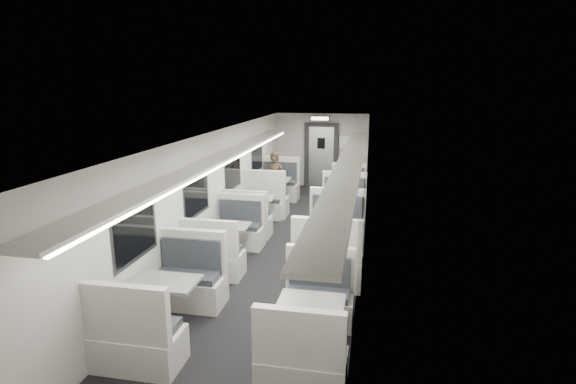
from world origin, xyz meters
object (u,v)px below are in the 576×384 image
at_px(booth_left_b, 257,211).
at_px(exit_sign, 320,118).
at_px(booth_right_b, 341,214).
at_px(booth_right_a, 347,194).
at_px(booth_left_d, 167,306).
at_px(booth_right_c, 332,244).
at_px(booth_left_a, 273,192).
at_px(booth_right_d, 311,326).
at_px(passenger, 275,180).
at_px(booth_left_c, 228,242).
at_px(vestibule_door, 321,156).

distance_m(booth_left_b, exit_sign, 4.57).
xyz_separation_m(booth_right_b, exit_sign, (-1.00, 3.99, 1.88)).
distance_m(booth_left_b, booth_right_a, 2.91).
xyz_separation_m(booth_left_b, exit_sign, (1.00, 4.03, 1.91)).
bearing_deg(booth_left_d, booth_right_b, 67.59).
bearing_deg(booth_right_c, booth_left_b, 133.86).
xyz_separation_m(booth_left_d, exit_sign, (1.00, 8.84, 1.90)).
xyz_separation_m(booth_left_a, booth_right_c, (2.00, -3.81, 0.00)).
bearing_deg(booth_right_d, passenger, 106.23).
bearing_deg(booth_right_b, exit_sign, 104.06).
xyz_separation_m(booth_left_a, booth_right_b, (2.00, -1.70, -0.01)).
distance_m(booth_left_a, booth_right_b, 2.62).
xyz_separation_m(booth_left_c, passenger, (0.04, 4.02, 0.39)).
height_order(booth_left_c, passenger, passenger).
bearing_deg(booth_left_a, booth_left_c, -90.00).
height_order(booth_left_c, vestibule_door, vestibule_door).
bearing_deg(booth_left_d, booth_left_b, 90.00).
height_order(booth_left_d, booth_right_b, booth_right_b).
xyz_separation_m(booth_left_c, booth_right_a, (2.00, 4.31, -0.01)).
bearing_deg(exit_sign, booth_left_b, -103.93).
bearing_deg(vestibule_door, booth_left_c, -98.48).
relative_size(booth_left_c, booth_left_d, 0.95).
bearing_deg(booth_right_a, booth_left_d, -106.09).
height_order(booth_left_b, exit_sign, exit_sign).
xyz_separation_m(booth_left_b, booth_right_b, (2.00, 0.04, 0.03)).
bearing_deg(booth_right_b, booth_right_c, -90.00).
xyz_separation_m(booth_left_c, booth_left_d, (0.00, -2.63, 0.02)).
bearing_deg(booth_right_d, booth_left_c, 126.23).
bearing_deg(booth_right_c, booth_right_b, 90.00).
relative_size(booth_right_c, vestibule_door, 1.11).
height_order(booth_right_c, passenger, passenger).
distance_m(booth_left_d, exit_sign, 9.10).
bearing_deg(booth_right_d, vestibule_door, 96.05).
bearing_deg(booth_right_a, booth_left_c, -114.92).
bearing_deg(booth_left_c, booth_right_c, 3.00).
relative_size(booth_left_d, booth_right_b, 0.96).
distance_m(booth_left_c, passenger, 4.04).
height_order(booth_left_a, vestibule_door, vestibule_door).
height_order(booth_right_c, vestibule_door, vestibule_door).
relative_size(booth_right_a, vestibule_door, 0.96).
bearing_deg(booth_right_b, vestibule_door, 102.58).
relative_size(passenger, vestibule_door, 0.72).
xyz_separation_m(booth_left_d, booth_right_c, (2.00, 2.73, 0.03)).
bearing_deg(booth_right_b, booth_left_a, 139.71).
distance_m(booth_right_c, vestibule_door, 6.70).
distance_m(booth_left_b, booth_right_c, 2.89).
bearing_deg(booth_left_a, booth_right_d, -73.26).
distance_m(booth_left_d, booth_right_d, 2.00).
height_order(booth_right_b, exit_sign, exit_sign).
height_order(booth_left_a, booth_right_a, booth_left_a).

